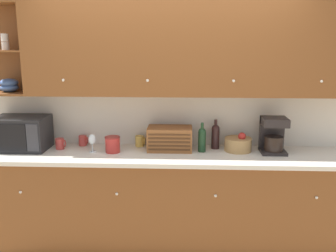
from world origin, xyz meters
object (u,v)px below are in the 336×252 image
object	(u,v)px
mug	(60,144)
bread_box	(170,139)
second_wine_bottle	(215,135)
storage_canister	(113,144)
microwave	(21,133)
coffee_maker	(273,135)
mug_blue_second	(83,140)
mug_patterned_third	(140,141)
fruit_basket	(238,144)
wine_glass	(92,140)
wine_bottle	(202,139)

from	to	relation	value
mug	bread_box	xyz separation A→B (m)	(1.09, 0.02, 0.06)
mug	second_wine_bottle	distance (m)	1.55
storage_canister	bread_box	world-z (taller)	bread_box
microwave	second_wine_bottle	size ratio (longest dim) A/B	1.74
coffee_maker	second_wine_bottle	bearing A→B (deg)	168.53
mug	bread_box	bearing A→B (deg)	1.11
second_wine_bottle	mug_blue_second	bearing A→B (deg)	177.94
mug_patterned_third	second_wine_bottle	world-z (taller)	second_wine_bottle
fruit_basket	coffee_maker	distance (m)	0.34
mug_blue_second	second_wine_bottle	bearing A→B (deg)	-2.06
mug_patterned_third	fruit_basket	bearing A→B (deg)	-7.15
wine_glass	wine_bottle	distance (m)	1.06
mug_blue_second	bread_box	bearing A→B (deg)	-7.54
mug_patterned_third	microwave	bearing A→B (deg)	-172.15
mug_blue_second	bread_box	world-z (taller)	bread_box
mug	mug_patterned_third	bearing A→B (deg)	10.12
mug_blue_second	coffee_maker	xyz separation A→B (m)	(1.90, -0.16, 0.12)
wine_bottle	microwave	bearing A→B (deg)	179.90
storage_canister	coffee_maker	world-z (taller)	coffee_maker
mug	mug_patterned_third	size ratio (longest dim) A/B	1.01
storage_canister	second_wine_bottle	xyz separation A→B (m)	(1.00, 0.18, 0.06)
microwave	mug_patterned_third	world-z (taller)	microwave
storage_canister	mug_patterned_third	xyz separation A→B (m)	(0.24, 0.23, -0.02)
wine_glass	microwave	bearing A→B (deg)	174.74
microwave	bread_box	size ratio (longest dim) A/B	1.19
wine_bottle	coffee_maker	world-z (taller)	coffee_maker
storage_canister	fruit_basket	xyz separation A→B (m)	(1.22, 0.10, -0.01)
mug_blue_second	mug_patterned_third	bearing A→B (deg)	-0.05
storage_canister	second_wine_bottle	bearing A→B (deg)	10.06
mug_blue_second	microwave	bearing A→B (deg)	-164.25
mug_blue_second	bread_box	distance (m)	0.91
wine_bottle	second_wine_bottle	xyz separation A→B (m)	(0.14, 0.11, 0.00)
microwave	second_wine_bottle	distance (m)	1.93
mug_patterned_third	mug	bearing A→B (deg)	-169.88
mug	mug_patterned_third	distance (m)	0.80
storage_canister	wine_bottle	bearing A→B (deg)	4.18
storage_canister	wine_bottle	world-z (taller)	wine_bottle
wine_glass	fruit_basket	xyz separation A→B (m)	(1.42, 0.10, -0.05)
wine_glass	bread_box	xyz separation A→B (m)	(0.75, 0.11, -0.00)
second_wine_bottle	wine_glass	bearing A→B (deg)	-171.55
wine_bottle	fruit_basket	bearing A→B (deg)	6.39
mug	wine_bottle	distance (m)	1.41
microwave	coffee_maker	distance (m)	2.47
bread_box	mug	bearing A→B (deg)	-178.89
mug_patterned_third	second_wine_bottle	bearing A→B (deg)	-3.61
microwave	mug_blue_second	bearing A→B (deg)	15.75
storage_canister	second_wine_bottle	distance (m)	1.02
bread_box	coffee_maker	xyz separation A→B (m)	(1.00, -0.04, 0.06)
bread_box	wine_glass	bearing A→B (deg)	-171.78
wine_bottle	storage_canister	bearing A→B (deg)	-175.82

